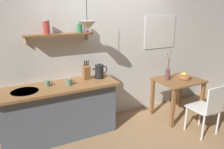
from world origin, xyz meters
name	(u,v)px	position (x,y,z in m)	size (l,w,h in m)	color
ground_plane	(124,130)	(0.00, 0.00, 0.00)	(14.00, 14.00, 0.00)	#A87F56
back_wall	(117,46)	(0.20, 0.65, 1.35)	(6.80, 0.11, 2.70)	white
kitchen_counter	(60,111)	(-1.00, 0.32, 0.45)	(1.83, 0.63, 0.89)	slate
wall_shelf	(62,31)	(-0.83, 0.49, 1.68)	(1.04, 0.20, 0.33)	brown
dining_table	(178,87)	(1.16, -0.01, 0.61)	(0.81, 0.67, 0.75)	brown
dining_chair_near	(207,107)	(1.13, -0.72, 0.49)	(0.43, 0.42, 0.86)	white
fruit_bowl	(185,76)	(1.28, -0.03, 0.80)	(0.22, 0.22, 0.13)	#BC704C
twig_vase	(168,74)	(0.96, 0.08, 0.86)	(0.10, 0.08, 0.56)	brown
electric_kettle	(100,71)	(-0.28, 0.36, 1.00)	(0.26, 0.17, 0.25)	black
knife_block	(86,72)	(-0.51, 0.38, 1.01)	(0.11, 0.16, 0.32)	#9E6B3D
coffee_mug_by_sink	(48,83)	(-1.14, 0.35, 0.93)	(0.12, 0.08, 0.09)	slate
coffee_mug_spare	(69,82)	(-0.84, 0.25, 0.93)	(0.14, 0.09, 0.10)	slate
pendant_lamp	(87,26)	(-0.53, 0.21, 1.77)	(0.27, 0.27, 0.62)	black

